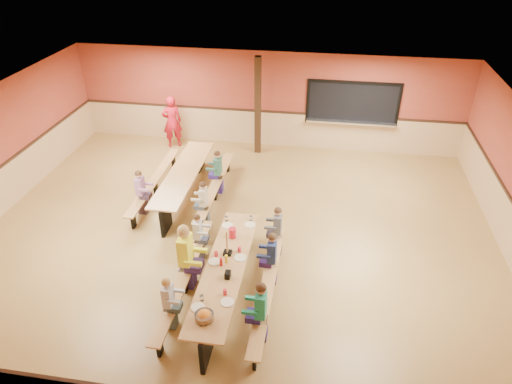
# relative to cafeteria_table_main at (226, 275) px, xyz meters

# --- Properties ---
(ground) EXTENTS (12.00, 12.00, 0.00)m
(ground) POSITION_rel_cafeteria_table_main_xyz_m (-0.17, 1.95, -0.53)
(ground) COLOR olive
(ground) RESTS_ON ground
(room_envelope) EXTENTS (12.04, 10.04, 3.02)m
(room_envelope) POSITION_rel_cafeteria_table_main_xyz_m (-0.17, 1.95, 0.16)
(room_envelope) COLOR #973C2C
(room_envelope) RESTS_ON ground
(kitchen_pass_through) EXTENTS (2.78, 0.28, 1.38)m
(kitchen_pass_through) POSITION_rel_cafeteria_table_main_xyz_m (2.43, 6.91, 0.96)
(kitchen_pass_through) COLOR black
(kitchen_pass_through) RESTS_ON ground
(structural_post) EXTENTS (0.18, 0.18, 3.00)m
(structural_post) POSITION_rel_cafeteria_table_main_xyz_m (-0.37, 6.35, 0.97)
(structural_post) COLOR black
(structural_post) RESTS_ON ground
(cafeteria_table_main) EXTENTS (1.91, 3.70, 0.74)m
(cafeteria_table_main) POSITION_rel_cafeteria_table_main_xyz_m (0.00, 0.00, 0.00)
(cafeteria_table_main) COLOR #A87843
(cafeteria_table_main) RESTS_ON ground
(cafeteria_table_second) EXTENTS (1.91, 3.70, 0.74)m
(cafeteria_table_second) POSITION_rel_cafeteria_table_main_xyz_m (-1.86, 3.43, 0.00)
(cafeteria_table_second) COLOR #A87843
(cafeteria_table_second) RESTS_ON ground
(seated_child_white_left) EXTENTS (0.34, 0.27, 1.14)m
(seated_child_white_left) POSITION_rel_cafeteria_table_main_xyz_m (-0.83, -0.92, 0.04)
(seated_child_white_left) COLOR #B8B9BF
(seated_child_white_left) RESTS_ON ground
(seated_adult_yellow) EXTENTS (0.49, 0.40, 1.45)m
(seated_adult_yellow) POSITION_rel_cafeteria_table_main_xyz_m (-0.83, 0.17, 0.20)
(seated_adult_yellow) COLOR #F5FF2B
(seated_adult_yellow) RESTS_ON ground
(seated_child_grey_left) EXTENTS (0.32, 0.26, 1.11)m
(seated_child_grey_left) POSITION_rel_cafeteria_table_main_xyz_m (-0.83, 1.05, 0.03)
(seated_child_grey_left) COLOR silver
(seated_child_grey_left) RESTS_ON ground
(seated_child_teal_right) EXTENTS (0.39, 0.32, 1.26)m
(seated_child_teal_right) POSITION_rel_cafeteria_table_main_xyz_m (0.83, -0.92, 0.10)
(seated_child_teal_right) COLOR #1E8868
(seated_child_teal_right) RESTS_ON ground
(seated_child_navy_right) EXTENTS (0.37, 0.30, 1.20)m
(seated_child_navy_right) POSITION_rel_cafeteria_table_main_xyz_m (0.83, 0.54, 0.08)
(seated_child_navy_right) COLOR navy
(seated_child_navy_right) RESTS_ON ground
(seated_child_char_right) EXTENTS (0.35, 0.29, 1.17)m
(seated_child_char_right) POSITION_rel_cafeteria_table_main_xyz_m (0.83, 1.49, 0.06)
(seated_child_char_right) COLOR #4D5258
(seated_child_char_right) RESTS_ON ground
(seated_child_purple_sec) EXTENTS (0.35, 0.29, 1.18)m
(seated_child_purple_sec) POSITION_rel_cafeteria_table_main_xyz_m (-2.68, 2.52, 0.06)
(seated_child_purple_sec) COLOR #9C6594
(seated_child_purple_sec) RESTS_ON ground
(seated_child_green_sec) EXTENTS (0.37, 0.30, 1.21)m
(seated_child_green_sec) POSITION_rel_cafeteria_table_main_xyz_m (-1.03, 3.79, 0.08)
(seated_child_green_sec) COLOR #316554
(seated_child_green_sec) RESTS_ON ground
(seated_child_tan_sec) EXTENTS (0.34, 0.28, 1.15)m
(seated_child_tan_sec) POSITION_rel_cafeteria_table_main_xyz_m (-1.03, 2.30, 0.05)
(seated_child_tan_sec) COLOR beige
(seated_child_tan_sec) RESTS_ON ground
(standing_woman) EXTENTS (0.73, 0.63, 1.68)m
(standing_woman) POSITION_rel_cafeteria_table_main_xyz_m (-3.10, 6.32, 0.31)
(standing_woman) COLOR #B51425
(standing_woman) RESTS_ON ground
(punch_pitcher) EXTENTS (0.16, 0.16, 0.22)m
(punch_pitcher) POSITION_rel_cafeteria_table_main_xyz_m (-0.05, 0.92, 0.32)
(punch_pitcher) COLOR red
(punch_pitcher) RESTS_ON cafeteria_table_main
(chip_bowl) EXTENTS (0.32, 0.32, 0.15)m
(chip_bowl) POSITION_rel_cafeteria_table_main_xyz_m (-0.06, -1.33, 0.29)
(chip_bowl) COLOR orange
(chip_bowl) RESTS_ON cafeteria_table_main
(napkin_dispenser) EXTENTS (0.10, 0.14, 0.13)m
(napkin_dispenser) POSITION_rel_cafeteria_table_main_xyz_m (0.11, -0.28, 0.28)
(napkin_dispenser) COLOR black
(napkin_dispenser) RESTS_ON cafeteria_table_main
(condiment_mustard) EXTENTS (0.06, 0.06, 0.17)m
(condiment_mustard) POSITION_rel_cafeteria_table_main_xyz_m (-0.00, 0.13, 0.30)
(condiment_mustard) COLOR yellow
(condiment_mustard) RESTS_ON cafeteria_table_main
(condiment_ketchup) EXTENTS (0.06, 0.06, 0.17)m
(condiment_ketchup) POSITION_rel_cafeteria_table_main_xyz_m (-0.08, 0.02, 0.30)
(condiment_ketchup) COLOR #B2140F
(condiment_ketchup) RESTS_ON cafeteria_table_main
(table_paddle) EXTENTS (0.16, 0.16, 0.56)m
(table_paddle) POSITION_rel_cafeteria_table_main_xyz_m (-0.03, 0.38, 0.35)
(table_paddle) COLOR black
(table_paddle) RESTS_ON cafeteria_table_main
(place_settings) EXTENTS (0.65, 3.30, 0.11)m
(place_settings) POSITION_rel_cafeteria_table_main_xyz_m (0.00, 0.00, 0.27)
(place_settings) COLOR beige
(place_settings) RESTS_ON cafeteria_table_main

